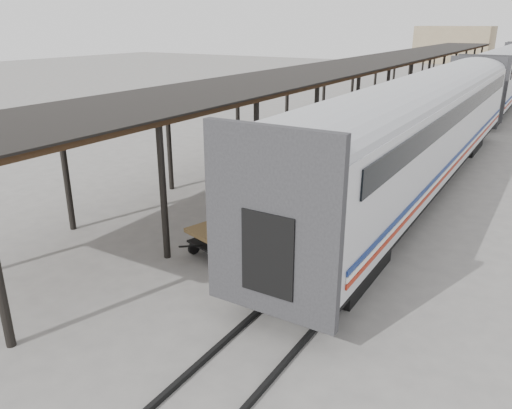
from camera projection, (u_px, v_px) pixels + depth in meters
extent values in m
plane|color=slate|center=(243.00, 243.00, 15.55)|extent=(160.00, 160.00, 0.00)
cube|color=silver|center=(422.00, 128.00, 19.50)|extent=(3.00, 24.00, 2.90)
cube|color=#28282B|center=(271.00, 228.00, 9.96)|extent=(3.04, 0.22, 3.50)
cube|color=black|center=(386.00, 101.00, 19.94)|extent=(0.04, 22.08, 0.65)
cube|color=black|center=(417.00, 170.00, 20.08)|extent=(2.55, 23.04, 0.50)
cube|color=silver|center=(504.00, 74.00, 40.34)|extent=(3.00, 24.00, 2.90)
cube|color=#28282B|center=(480.00, 89.00, 30.80)|extent=(3.04, 0.22, 3.50)
cube|color=black|center=(485.00, 61.00, 40.78)|extent=(0.04, 22.08, 0.65)
cube|color=black|center=(500.00, 95.00, 40.92)|extent=(2.55, 23.04, 0.50)
cube|color=black|center=(293.00, 192.00, 13.45)|extent=(0.50, 1.70, 2.00)
imported|color=white|center=(293.00, 197.00, 13.50)|extent=(0.72, 0.89, 1.72)
cube|color=olive|center=(277.00, 217.00, 13.79)|extent=(0.57, 0.25, 0.42)
cube|color=#422B19|center=(387.00, 60.00, 35.08)|extent=(4.60, 64.00, 0.18)
cube|color=black|center=(387.00, 58.00, 35.04)|extent=(4.90, 64.30, 0.06)
cylinder|color=black|center=(357.00, 87.00, 36.77)|extent=(0.20, 0.20, 4.00)
cylinder|color=black|center=(447.00, 61.00, 61.62)|extent=(0.20, 0.20, 4.00)
cylinder|color=black|center=(413.00, 91.00, 34.76)|extent=(0.20, 0.20, 4.00)
cylinder|color=black|center=(483.00, 63.00, 59.61)|extent=(0.20, 0.20, 4.00)
cube|color=black|center=(489.00, 105.00, 41.56)|extent=(0.10, 150.00, 0.12)
cube|color=black|center=(508.00, 106.00, 40.86)|extent=(0.10, 150.00, 0.12)
cube|color=tan|center=(454.00, 45.00, 85.15)|extent=(12.00, 8.00, 6.00)
cube|color=brown|center=(229.00, 226.00, 14.79)|extent=(1.87, 2.65, 0.12)
cube|color=black|center=(229.00, 236.00, 14.91)|extent=(1.75, 2.53, 0.06)
cylinder|color=black|center=(194.00, 248.00, 14.74)|extent=(0.19, 0.41, 0.40)
cylinder|color=black|center=(215.00, 259.00, 14.04)|extent=(0.19, 0.41, 0.40)
cylinder|color=black|center=(243.00, 231.00, 15.94)|extent=(0.19, 0.41, 0.40)
cylinder|color=black|center=(264.00, 240.00, 15.24)|extent=(0.19, 0.41, 0.40)
cube|color=#3C3B3E|center=(238.00, 214.00, 15.20)|extent=(0.75, 0.62, 0.22)
cube|color=olive|center=(255.00, 217.00, 14.95)|extent=(0.71, 0.66, 0.21)
cube|color=black|center=(225.00, 216.00, 14.99)|extent=(0.68, 0.53, 0.25)
cube|color=#44482B|center=(238.00, 222.00, 14.63)|extent=(0.64, 0.57, 0.19)
cube|color=#513C20|center=(237.00, 208.00, 15.12)|extent=(0.63, 0.54, 0.20)
cube|color=olive|center=(224.00, 209.00, 14.90)|extent=(0.57, 0.42, 0.22)
cube|color=#3C3B3E|center=(236.00, 203.00, 15.03)|extent=(0.45, 0.34, 0.15)
cube|color=maroon|center=(376.00, 128.00, 30.01)|extent=(1.10, 1.57, 0.87)
cube|color=maroon|center=(378.00, 117.00, 30.15)|extent=(0.91, 0.71, 0.34)
cylinder|color=black|center=(368.00, 135.00, 29.80)|extent=(0.17, 0.36, 0.35)
cylinder|color=black|center=(381.00, 136.00, 29.53)|extent=(0.17, 0.36, 0.35)
cylinder|color=black|center=(371.00, 131.00, 30.73)|extent=(0.17, 0.36, 0.35)
cylinder|color=black|center=(383.00, 132.00, 30.46)|extent=(0.17, 0.36, 0.35)
imported|color=navy|center=(223.00, 204.00, 13.82)|extent=(0.56, 0.72, 1.75)
imported|color=black|center=(329.00, 138.00, 25.35)|extent=(1.24, 0.88, 1.95)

